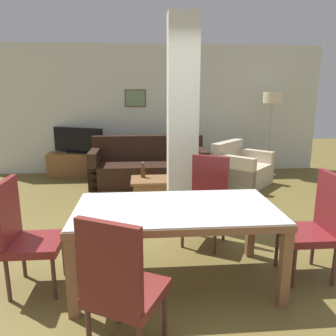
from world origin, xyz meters
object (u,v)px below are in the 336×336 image
object	(u,v)px
tv_stand	(80,164)
floor_lamp	(272,105)
bottle	(143,172)
sofa	(149,168)
tv_screen	(78,141)
coffee_table	(155,190)
dining_table	(176,221)
dining_chair_head_left	(24,232)
dining_chair_head_right	(316,223)
armchair	(240,170)
dining_chair_far_right	(207,197)
dining_chair_near_left	(120,284)

from	to	relation	value
tv_stand	floor_lamp	distance (m)	4.20
floor_lamp	bottle	bearing A→B (deg)	-150.94
sofa	tv_screen	world-z (taller)	tv_screen
coffee_table	floor_lamp	distance (m)	3.21
sofa	bottle	xyz separation A→B (m)	(-0.11, -1.01, 0.18)
dining_table	dining_chair_head_left	bearing A→B (deg)	180.00
dining_chair_head_left	dining_chair_head_right	bearing A→B (deg)	90.00
sofa	bottle	size ratio (longest dim) A/B	8.49
armchair	dining_chair_head_right	bearing A→B (deg)	38.99
coffee_table	tv_screen	bearing A→B (deg)	129.77
dining_table	dining_chair_far_right	world-z (taller)	dining_chair_far_right
dining_chair_head_right	bottle	distance (m)	2.88
sofa	dining_chair_far_right	bearing A→B (deg)	103.56
dining_chair_near_left	dining_chair_head_left	bearing A→B (deg)	163.01
dining_chair_head_left	dining_chair_far_right	world-z (taller)	same
bottle	dining_chair_far_right	bearing A→B (deg)	-64.93
dining_chair_head_right	tv_stand	bearing A→B (deg)	35.52
dining_table	sofa	distance (m)	3.42
dining_chair_near_left	dining_chair_far_right	xyz separation A→B (m)	(0.89, 1.69, 0.00)
dining_table	sofa	bearing A→B (deg)	92.93
dining_table	dining_chair_far_right	bearing A→B (deg)	61.54
coffee_table	floor_lamp	bearing A→B (deg)	32.56
sofa	coffee_table	size ratio (longest dim) A/B	2.79
floor_lamp	dining_chair_far_right	bearing A→B (deg)	-122.50
dining_chair_head_left	dining_chair_near_left	bearing A→B (deg)	45.77
dining_chair_far_right	tv_stand	bearing A→B (deg)	-29.53
sofa	armchair	bearing A→B (deg)	172.68
dining_table	bottle	bearing A→B (deg)	96.79
dining_chair_near_left	tv_stand	xyz separation A→B (m)	(-1.17, 4.99, -0.30)
dining_chair_far_right	tv_stand	distance (m)	3.90
dining_chair_near_left	bottle	bearing A→B (deg)	114.39
tv_screen	dining_chair_head_right	bearing A→B (deg)	148.60
armchair	bottle	bearing A→B (deg)	-23.62
tv_stand	tv_screen	xyz separation A→B (m)	(-0.00, 0.00, 0.50)
coffee_table	tv_screen	distance (m)	2.44
dining_chair_head_left	tv_screen	xyz separation A→B (m)	(-0.28, 4.12, 0.20)
dining_chair_head_left	sofa	distance (m)	3.60
tv_stand	floor_lamp	world-z (taller)	floor_lamp
dining_chair_near_left	dining_chair_head_right	distance (m)	1.97
armchair	coffee_table	distance (m)	1.88
dining_table	armchair	xyz separation A→B (m)	(1.57, 3.18, -0.32)
dining_table	floor_lamp	size ratio (longest dim) A/B	1.04
tv_screen	floor_lamp	bearing A→B (deg)	-160.45
dining_chair_near_left	dining_chair_far_right	size ratio (longest dim) A/B	1.00
floor_lamp	dining_chair_head_left	bearing A→B (deg)	-133.88
floor_lamp	dining_table	bearing A→B (deg)	-121.67
armchair	coffee_table	bearing A→B (deg)	-18.56
dining_chair_far_right	tv_screen	world-z (taller)	dining_chair_far_right
dining_chair_head_right	floor_lamp	size ratio (longest dim) A/B	0.59
armchair	floor_lamp	size ratio (longest dim) A/B	0.74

